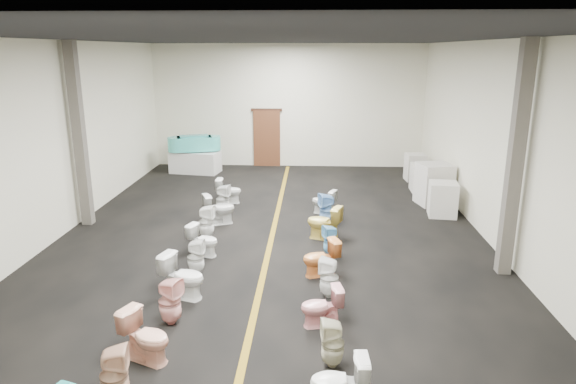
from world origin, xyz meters
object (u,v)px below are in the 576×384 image
toilet_right_1 (339,383)px  toilet_right_4 (329,278)px  appliance_crate_d (415,167)px  toilet_right_3 (322,307)px  toilet_right_8 (327,210)px  appliance_crate_a (443,199)px  appliance_crate_c (424,178)px  toilet_left_10 (229,191)px  appliance_crate_b (434,184)px  toilet_right_9 (324,202)px  toilet_left_4 (183,276)px  display_table (195,162)px  toilet_right_2 (333,343)px  toilet_left_1 (114,375)px  toilet_left_2 (146,336)px  toilet_left_7 (206,222)px  toilet_right_7 (324,222)px  toilet_left_6 (203,240)px  toilet_left_3 (170,301)px  toilet_right_5 (321,258)px  toilet_left_5 (196,257)px  bathtub (194,143)px  toilet_left_9 (223,199)px  toilet_left_8 (219,209)px

toilet_right_1 → toilet_right_4: (-0.04, 2.97, 0.01)m
appliance_crate_d → toilet_right_3: (-3.28, -9.70, -0.11)m
toilet_right_3 → toilet_right_8: 4.80m
appliance_crate_a → toilet_right_8: 3.26m
appliance_crate_c → toilet_left_10: bearing=-165.2°
appliance_crate_c → appliance_crate_b: bearing=-90.0°
toilet_right_8 → toilet_right_9: bearing=167.2°
toilet_left_4 → toilet_right_1: toilet_left_4 is taller
display_table → toilet_right_2: size_ratio=2.39×
toilet_left_10 → toilet_left_1: bearing=-177.7°
toilet_left_2 → toilet_right_1: toilet_left_2 is taller
toilet_left_7 → toilet_right_7: bearing=-85.4°
toilet_left_1 → toilet_left_6: size_ratio=1.13×
toilet_left_1 → toilet_right_4: toilet_left_1 is taller
toilet_left_7 → toilet_right_8: bearing=-68.5°
appliance_crate_a → toilet_left_10: (-5.86, 0.90, -0.10)m
toilet_left_3 → toilet_left_1: bearing=-165.8°
toilet_left_6 → toilet_right_5: (2.51, -0.90, 0.02)m
appliance_crate_c → toilet_right_1: bearing=-106.8°
toilet_right_3 → toilet_right_4: bearing=160.3°
appliance_crate_a → appliance_crate_c: bearing=90.0°
appliance_crate_b → toilet_left_4: 8.33m
toilet_right_4 → toilet_right_7: toilet_right_7 is taller
display_table → toilet_right_5: bearing=-62.7°
appliance_crate_a → appliance_crate_b: 1.09m
display_table → toilet_right_1: 13.25m
toilet_left_5 → toilet_right_4: toilet_right_4 is taller
toilet_right_2 → toilet_right_4: toilet_right_4 is taller
toilet_left_4 → toilet_right_4: toilet_left_4 is taller
toilet_right_4 → toilet_right_9: 4.85m
bathtub → toilet_right_1: bearing=-86.0°
appliance_crate_d → toilet_left_9: 7.08m
toilet_right_3 → toilet_left_8: bearing=-164.0°
toilet_left_1 → toilet_left_8: (0.07, 6.86, 0.01)m
display_table → appliance_crate_b: size_ratio=1.45×
toilet_left_3 → toilet_left_9: toilet_left_9 is taller
appliance_crate_a → toilet_left_7: bearing=-161.3°
toilet_left_4 → toilet_left_1: bearing=-166.0°
appliance_crate_b → appliance_crate_d: appliance_crate_b is taller
display_table → appliance_crate_c: size_ratio=1.99×
toilet_left_9 → toilet_right_1: toilet_left_9 is taller
toilet_left_8 → toilet_left_10: 1.86m
toilet_right_7 → toilet_right_8: size_ratio=0.95×
appliance_crate_c → toilet_left_6: bearing=-136.5°
toilet_right_1 → appliance_crate_a: bearing=155.6°
appliance_crate_d → toilet_right_8: appliance_crate_d is taller
toilet_right_8 → toilet_left_8: bearing=-107.9°
toilet_left_6 → toilet_right_8: size_ratio=0.79×
toilet_left_5 → toilet_right_8: 3.97m
toilet_left_9 → toilet_right_3: size_ratio=1.19×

